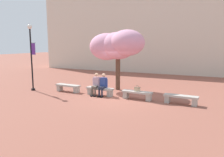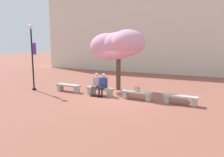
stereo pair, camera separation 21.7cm
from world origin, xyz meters
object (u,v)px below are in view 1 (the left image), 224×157
object	(u,v)px
stone_bench_near_east	(181,98)
person_seated_right	(103,84)
cherry_tree_main	(117,45)
stone_bench_near_west	(100,90)
person_seated_left	(96,83)
stone_bench_west_end	(68,87)
stone_bench_center	(137,94)
lamp_post_with_banner	(31,51)
handbag	(137,89)

from	to	relation	value
stone_bench_near_east	person_seated_right	world-z (taller)	person_seated_right
stone_bench_near_east	cherry_tree_main	bearing A→B (deg)	157.03
stone_bench_near_west	person_seated_left	bearing A→B (deg)	-166.70
stone_bench_west_end	stone_bench_center	size ratio (longest dim) A/B	1.00
stone_bench_near_east	person_seated_right	xyz separation A→B (m)	(-4.28, -0.05, 0.40)
stone_bench_center	person_seated_left	distance (m)	2.51
stone_bench_west_end	stone_bench_near_east	xyz separation A→B (m)	(6.76, 0.00, 0.00)
person_seated_right	cherry_tree_main	world-z (taller)	cherry_tree_main
stone_bench_west_end	cherry_tree_main	bearing A→B (deg)	34.98
cherry_tree_main	lamp_post_with_banner	xyz separation A→B (m)	(-4.82, -2.38, -0.38)
stone_bench_near_east	cherry_tree_main	world-z (taller)	cherry_tree_main
stone_bench_center	handbag	bearing A→B (deg)	-88.09
stone_bench_near_east	stone_bench_near_west	bearing A→B (deg)	180.00
stone_bench_near_east	cherry_tree_main	xyz separation A→B (m)	(-4.21, 1.78, 2.55)
stone_bench_center	stone_bench_near_west	bearing A→B (deg)	180.00
stone_bench_near_west	cherry_tree_main	world-z (taller)	cherry_tree_main
person_seated_left	handbag	world-z (taller)	person_seated_left
person_seated_right	handbag	xyz separation A→B (m)	(2.02, 0.05, -0.12)
person_seated_right	stone_bench_west_end	bearing A→B (deg)	178.76
handbag	cherry_tree_main	bearing A→B (deg)	137.51
stone_bench_center	lamp_post_with_banner	distance (m)	7.15
stone_bench_west_end	lamp_post_with_banner	size ratio (longest dim) A/B	0.40
handbag	person_seated_left	bearing A→B (deg)	-178.94
stone_bench_near_east	person_seated_right	bearing A→B (deg)	-179.28
stone_bench_west_end	person_seated_left	size ratio (longest dim) A/B	1.29
stone_bench_near_east	person_seated_left	xyz separation A→B (m)	(-4.73, -0.05, 0.40)
stone_bench_west_end	person_seated_right	world-z (taller)	person_seated_right
handbag	cherry_tree_main	xyz separation A→B (m)	(-1.96, 1.79, 2.27)
stone_bench_center	stone_bench_near_east	xyz separation A→B (m)	(2.25, 0.00, 0.00)
person_seated_left	lamp_post_with_banner	distance (m)	4.69
person_seated_right	handbag	size ratio (longest dim) A/B	3.81
stone_bench_near_east	lamp_post_with_banner	bearing A→B (deg)	-176.23
stone_bench_west_end	stone_bench_near_west	xyz separation A→B (m)	(2.25, 0.00, 0.00)
person_seated_right	cherry_tree_main	distance (m)	2.83
stone_bench_west_end	handbag	distance (m)	4.52
stone_bench_center	handbag	size ratio (longest dim) A/B	4.90
stone_bench_near_west	person_seated_right	xyz separation A→B (m)	(0.23, -0.05, 0.40)
person_seated_right	handbag	bearing A→B (deg)	1.30
stone_bench_near_west	handbag	world-z (taller)	handbag
stone_bench_near_east	person_seated_left	distance (m)	4.75
person_seated_right	lamp_post_with_banner	size ratio (longest dim) A/B	0.31
stone_bench_near_west	stone_bench_near_east	distance (m)	4.51
stone_bench_center	lamp_post_with_banner	xyz separation A→B (m)	(-6.78, -0.60, 2.18)
handbag	cherry_tree_main	size ratio (longest dim) A/B	0.09
stone_bench_center	lamp_post_with_banner	bearing A→B (deg)	-174.98
person_seated_left	handbag	bearing A→B (deg)	1.06
cherry_tree_main	person_seated_right	bearing A→B (deg)	-92.11
stone_bench_near_west	stone_bench_center	world-z (taller)	same
stone_bench_west_end	handbag	bearing A→B (deg)	-0.10
stone_bench_near_east	handbag	size ratio (longest dim) A/B	4.90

